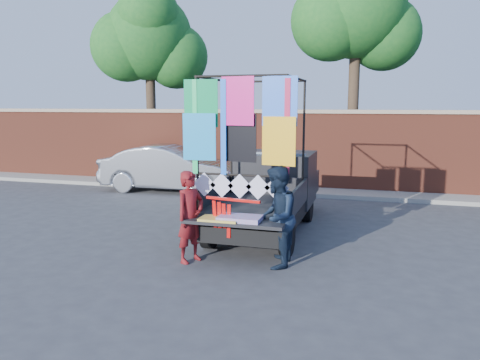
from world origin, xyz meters
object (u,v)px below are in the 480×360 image
(pickup_truck, at_px, (271,190))
(man, at_px, (277,217))
(sedan, at_px, (171,168))
(woman, at_px, (190,217))

(pickup_truck, height_order, man, pickup_truck)
(sedan, xyz_separation_m, woman, (3.22, -6.22, 0.08))
(pickup_truck, bearing_deg, woman, -105.64)
(pickup_truck, bearing_deg, man, -75.56)
(pickup_truck, distance_m, sedan, 5.22)
(woman, bearing_deg, pickup_truck, 8.80)
(sedan, bearing_deg, pickup_truck, -133.31)
(sedan, relative_size, man, 2.54)
(pickup_truck, height_order, sedan, pickup_truck)
(pickup_truck, height_order, woman, pickup_truck)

